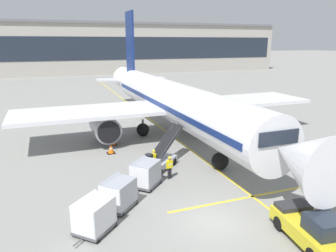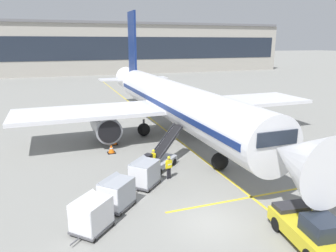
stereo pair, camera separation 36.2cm
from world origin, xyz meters
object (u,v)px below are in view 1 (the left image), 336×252
Objects in this scene: baggage_cart_lead at (145,173)px; ground_crew_by_loader at (139,171)px; baggage_cart_third at (93,214)px; ground_crew_by_carts at (170,166)px; belt_loader at (160,157)px; parked_airplane at (172,101)px; safety_cone_wingtip at (111,149)px; baggage_cart_second at (118,193)px; ground_crew_marshaller at (154,159)px; pushback_tug at (314,229)px; safety_cone_engine_keepout at (114,142)px.

ground_crew_by_loader is at bearing 127.74° from baggage_cart_lead.
baggage_cart_third is 7.81m from ground_crew_by_carts.
parked_airplane is at bearing 63.47° from belt_loader.
ground_crew_by_loader is at bearing -84.66° from safety_cone_wingtip.
baggage_cart_second is at bearing 49.61° from baggage_cart_third.
parked_airplane reaches higher than belt_loader.
parked_airplane is at bearing 60.83° from baggage_cart_lead.
belt_loader reaches higher than baggage_cart_third.
baggage_cart_second is 1.46× the size of ground_crew_by_loader.
baggage_cart_lead reaches higher than ground_crew_by_carts.
ground_crew_by_carts is (6.08, 4.90, -0.00)m from baggage_cart_third.
parked_airplane is at bearing 58.54° from ground_crew_by_loader.
ground_crew_by_loader and ground_crew_marshaller have the same top height.
belt_loader is at bearing 49.42° from baggage_cart_second.
baggage_cart_second is 2.61m from baggage_cart_third.
belt_loader is 0.85m from ground_crew_marshaller.
ground_crew_by_loader is at bearing 53.62° from baggage_cart_second.
parked_airplane is at bearing 89.25° from pushback_tug.
ground_crew_by_loader is (2.04, 2.77, -0.00)m from baggage_cart_second.
safety_cone_wingtip is (-0.70, -2.32, 0.07)m from safety_cone_engine_keepout.
ground_crew_by_carts is (2.02, 0.57, -0.00)m from baggage_cart_lead.
belt_loader is 3.43m from ground_crew_by_loader.
baggage_cart_lead is (-6.20, -11.10, -2.66)m from parked_airplane.
ground_crew_by_carts reaches higher than safety_cone_engine_keepout.
pushback_tug is 11.43m from ground_crew_by_loader.
ground_crew_by_loader is 2.61m from ground_crew_marshaller.
ground_crew_marshaller is at bearing -144.72° from belt_loader.
safety_cone_engine_keepout is (2.07, 12.20, -0.68)m from baggage_cart_second.
parked_airplane is 16.42× the size of baggage_cart_third.
baggage_cart_third is 14.70m from safety_cone_engine_keepout.
pushback_tug is at bearing -56.99° from baggage_cart_lead.
belt_loader is 7.41m from safety_cone_engine_keepout.
baggage_cart_second is 12.40m from safety_cone_engine_keepout.
baggage_cart_second reaches higher than pushback_tug.
parked_airplane is 23.97× the size of ground_crew_by_loader.
ground_crew_marshaller is (3.78, 4.72, -0.00)m from baggage_cart_second.
belt_loader is 2.75× the size of ground_crew_by_loader.
ground_crew_marshaller is 2.65× the size of safety_cone_engine_keepout.
ground_crew_by_carts is at bearing -76.01° from safety_cone_engine_keepout.
safety_cone_wingtip is at bearing 114.93° from ground_crew_marshaller.
ground_crew_marshaller is at bearing 48.36° from ground_crew_by_loader.
pushback_tug is at bearing -39.29° from baggage_cart_second.
ground_crew_by_carts is 1.91m from ground_crew_marshaller.
baggage_cart_lead is 0.55× the size of pushback_tug.
ground_crew_by_carts is (4.39, 2.91, -0.00)m from baggage_cart_second.
safety_cone_engine_keepout is at bearing 91.72° from baggage_cart_lead.
ground_crew_by_carts is at bearing 3.53° from ground_crew_by_loader.
baggage_cart_lead is at bearing 123.01° from pushback_tug.
baggage_cart_third is 12.28m from safety_cone_wingtip.
ground_crew_by_loader is 2.35m from ground_crew_by_carts.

